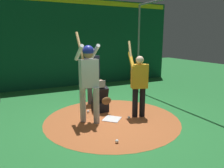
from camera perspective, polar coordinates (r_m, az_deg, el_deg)
The scene contains 13 objects.
ground_plane at distance 5.72m, azimuth -0.00°, elevation -9.34°, with size 26.20×26.20×0.00m, color #287A38.
dirt_circle at distance 5.72m, azimuth -0.00°, elevation -9.31°, with size 3.50×3.50×0.01m, color #B76033.
home_plate at distance 5.71m, azimuth -0.00°, elevation -9.23°, with size 0.42×0.42×0.01m, color white.
batter at distance 5.24m, azimuth -6.23°, elevation 2.17°, with size 0.68×0.49×2.24m.
catcher at distance 6.18m, azimuth -3.01°, elevation -4.06°, with size 0.58×0.40×0.95m.
umpire at distance 6.83m, azimuth -5.22°, elevation 2.93°, with size 0.22×0.49×1.78m.
visitor at distance 5.71m, azimuth 7.16°, elevation 0.50°, with size 0.63×0.51×2.02m.
back_wall at distance 9.54m, azimuth -12.06°, elevation 10.66°, with size 0.22×10.20×3.73m.
cage_frame at distance 5.32m, azimuth -0.00°, elevation 15.17°, with size 6.06×5.49×3.42m.
bat_rack at distance 10.84m, azimuth 6.83°, elevation 3.66°, with size 0.58×0.16×1.05m.
baseball_0 at distance 6.20m, azimuth -6.35°, elevation -7.25°, with size 0.07×0.07×0.07m, color white.
baseball_1 at distance 4.52m, azimuth 1.30°, elevation -14.92°, with size 0.07×0.07×0.07m, color white.
baseball_2 at distance 5.73m, azimuth 4.51°, elevation -8.86°, with size 0.07×0.07×0.07m, color white.
Camera 1 is at (4.78, -2.33, 2.11)m, focal length 34.47 mm.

